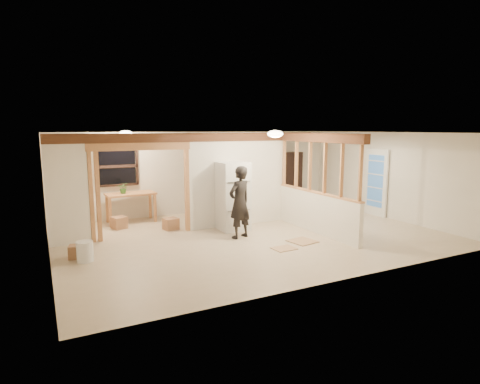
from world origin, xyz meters
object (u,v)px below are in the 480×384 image
woman (240,202)px  shop_vac (74,227)px  work_table (131,208)px  refrigerator (233,196)px  bookshelf (289,179)px

woman → shop_vac: (-3.56, 1.58, -0.55)m
woman → work_table: woman is taller
refrigerator → work_table: size_ratio=1.33×
woman → shop_vac: size_ratio=2.78×
refrigerator → woman: (-0.21, -0.80, -0.01)m
work_table → bookshelf: bearing=-1.3°
work_table → shop_vac: work_table is taller
work_table → shop_vac: size_ratio=2.12×
shop_vac → bookshelf: bearing=11.8°
work_table → bookshelf: (5.41, 0.23, 0.49)m
shop_vac → bookshelf: bookshelf is taller
shop_vac → bookshelf: 7.16m
refrigerator → work_table: bearing=137.4°
bookshelf → woman: bearing=-138.4°
bookshelf → refrigerator: bearing=-145.1°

